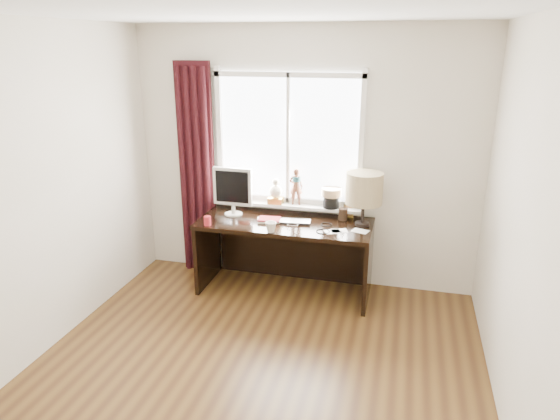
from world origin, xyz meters
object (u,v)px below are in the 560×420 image
(monitor, at_px, (233,189))
(red_cup, at_px, (207,221))
(laptop, at_px, (294,222))
(table_lamp, at_px, (364,189))
(mug, at_px, (271,227))
(desk, at_px, (287,241))

(monitor, bearing_deg, red_cup, -111.39)
(laptop, distance_m, monitor, 0.71)
(red_cup, bearing_deg, monitor, 68.61)
(red_cup, distance_m, table_lamp, 1.52)
(mug, bearing_deg, laptop, 62.20)
(laptop, distance_m, desk, 0.29)
(desk, height_order, monitor, monitor)
(monitor, relative_size, table_lamp, 0.94)
(laptop, bearing_deg, table_lamp, 2.06)
(laptop, height_order, mug, mug)
(mug, height_order, monitor, monitor)
(table_lamp, bearing_deg, mug, -153.99)
(mug, bearing_deg, desk, 81.58)
(desk, xyz_separation_m, table_lamp, (0.74, -0.01, 0.61))
(laptop, bearing_deg, desk, 127.89)
(monitor, bearing_deg, table_lamp, 0.69)
(red_cup, bearing_deg, laptop, 18.96)
(mug, distance_m, red_cup, 0.64)
(mug, distance_m, desk, 0.50)
(desk, relative_size, monitor, 3.47)
(mug, height_order, table_lamp, table_lamp)
(monitor, bearing_deg, mug, -36.97)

